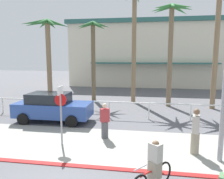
{
  "coord_description": "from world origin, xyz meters",
  "views": [
    {
      "loc": [
        2.3,
        -4.78,
        3.81
      ],
      "look_at": [
        0.57,
        6.0,
        2.16
      ],
      "focal_mm": 35.57,
      "sensor_mm": 36.0,
      "label": 1
    }
  ],
  "objects_px": {
    "palm_tree_6": "(218,21)",
    "palm_tree_5": "(171,28)",
    "palm_tree_2": "(47,39)",
    "pedestrian_1": "(105,122)",
    "stop_sign_bike_lane": "(61,107)",
    "palm_tree_3": "(93,41)",
    "pedestrian_0": "(195,133)",
    "car_blue_1": "(52,107)",
    "cyclist_red_1": "(154,167)",
    "palm_tree_4": "(134,18)"
  },
  "relations": [
    {
      "from": "palm_tree_6",
      "to": "palm_tree_5",
      "type": "bearing_deg",
      "value": 172.93
    },
    {
      "from": "palm_tree_2",
      "to": "pedestrian_1",
      "type": "xyz_separation_m",
      "value": [
        5.39,
        -5.85,
        -4.28
      ]
    },
    {
      "from": "stop_sign_bike_lane",
      "to": "pedestrian_1",
      "type": "xyz_separation_m",
      "value": [
        1.7,
        1.03,
        -0.91
      ]
    },
    {
      "from": "palm_tree_3",
      "to": "stop_sign_bike_lane",
      "type": "bearing_deg",
      "value": -84.17
    },
    {
      "from": "palm_tree_5",
      "to": "pedestrian_1",
      "type": "relative_size",
      "value": 4.55
    },
    {
      "from": "pedestrian_0",
      "to": "palm_tree_5",
      "type": "bearing_deg",
      "value": 91.75
    },
    {
      "from": "palm_tree_3",
      "to": "car_blue_1",
      "type": "xyz_separation_m",
      "value": [
        -0.84,
        -6.6,
        -4.18
      ]
    },
    {
      "from": "stop_sign_bike_lane",
      "to": "palm_tree_6",
      "type": "xyz_separation_m",
      "value": [
        8.32,
        8.07,
        4.55
      ]
    },
    {
      "from": "palm_tree_5",
      "to": "car_blue_1",
      "type": "xyz_separation_m",
      "value": [
        -7.08,
        -5.24,
        -4.95
      ]
    },
    {
      "from": "palm_tree_5",
      "to": "car_blue_1",
      "type": "bearing_deg",
      "value": -143.49
    },
    {
      "from": "cyclist_red_1",
      "to": "stop_sign_bike_lane",
      "type": "bearing_deg",
      "value": 144.56
    },
    {
      "from": "pedestrian_0",
      "to": "pedestrian_1",
      "type": "bearing_deg",
      "value": 163.46
    },
    {
      "from": "palm_tree_2",
      "to": "pedestrian_0",
      "type": "xyz_separation_m",
      "value": [
        9.19,
        -6.98,
        -4.19
      ]
    },
    {
      "from": "stop_sign_bike_lane",
      "to": "palm_tree_5",
      "type": "bearing_deg",
      "value": 58.23
    },
    {
      "from": "palm_tree_4",
      "to": "cyclist_red_1",
      "type": "relative_size",
      "value": 5.99
    },
    {
      "from": "palm_tree_2",
      "to": "palm_tree_5",
      "type": "distance_m",
      "value": 9.1
    },
    {
      "from": "palm_tree_5",
      "to": "pedestrian_1",
      "type": "height_order",
      "value": "palm_tree_5"
    },
    {
      "from": "pedestrian_1",
      "to": "palm_tree_6",
      "type": "bearing_deg",
      "value": 46.76
    },
    {
      "from": "car_blue_1",
      "to": "palm_tree_6",
      "type": "bearing_deg",
      "value": 25.54
    },
    {
      "from": "palm_tree_5",
      "to": "pedestrian_0",
      "type": "distance_m",
      "value": 9.89
    },
    {
      "from": "pedestrian_0",
      "to": "car_blue_1",
      "type": "bearing_deg",
      "value": 155.71
    },
    {
      "from": "palm_tree_3",
      "to": "pedestrian_1",
      "type": "relative_size",
      "value": 4.03
    },
    {
      "from": "palm_tree_6",
      "to": "cyclist_red_1",
      "type": "xyz_separation_m",
      "value": [
        -4.47,
        -10.81,
        -5.53
      ]
    },
    {
      "from": "pedestrian_0",
      "to": "palm_tree_4",
      "type": "bearing_deg",
      "value": 107.22
    },
    {
      "from": "palm_tree_4",
      "to": "pedestrian_1",
      "type": "height_order",
      "value": "palm_tree_4"
    },
    {
      "from": "pedestrian_1",
      "to": "palm_tree_2",
      "type": "bearing_deg",
      "value": 132.66
    },
    {
      "from": "palm_tree_5",
      "to": "palm_tree_6",
      "type": "height_order",
      "value": "palm_tree_6"
    },
    {
      "from": "palm_tree_3",
      "to": "cyclist_red_1",
      "type": "xyz_separation_m",
      "value": [
        4.85,
        -12.56,
        -4.36
      ]
    },
    {
      "from": "cyclist_red_1",
      "to": "palm_tree_5",
      "type": "bearing_deg",
      "value": 82.93
    },
    {
      "from": "palm_tree_4",
      "to": "pedestrian_1",
      "type": "distance_m",
      "value": 10.57
    },
    {
      "from": "palm_tree_3",
      "to": "pedestrian_0",
      "type": "height_order",
      "value": "palm_tree_3"
    },
    {
      "from": "palm_tree_4",
      "to": "pedestrian_0",
      "type": "bearing_deg",
      "value": -72.78
    },
    {
      "from": "stop_sign_bike_lane",
      "to": "pedestrian_1",
      "type": "distance_m",
      "value": 2.19
    },
    {
      "from": "pedestrian_0",
      "to": "pedestrian_1",
      "type": "xyz_separation_m",
      "value": [
        -3.8,
        1.13,
        -0.09
      ]
    },
    {
      "from": "cyclist_red_1",
      "to": "pedestrian_0",
      "type": "xyz_separation_m",
      "value": [
        1.65,
        2.64,
        0.16
      ]
    },
    {
      "from": "car_blue_1",
      "to": "pedestrian_1",
      "type": "height_order",
      "value": "car_blue_1"
    },
    {
      "from": "stop_sign_bike_lane",
      "to": "palm_tree_4",
      "type": "height_order",
      "value": "palm_tree_4"
    },
    {
      "from": "palm_tree_2",
      "to": "pedestrian_0",
      "type": "bearing_deg",
      "value": -37.22
    },
    {
      "from": "palm_tree_6",
      "to": "car_blue_1",
      "type": "height_order",
      "value": "palm_tree_6"
    },
    {
      "from": "palm_tree_4",
      "to": "palm_tree_2",
      "type": "bearing_deg",
      "value": -155.6
    },
    {
      "from": "pedestrian_1",
      "to": "palm_tree_5",
      "type": "bearing_deg",
      "value": 64.53
    },
    {
      "from": "cyclist_red_1",
      "to": "car_blue_1",
      "type": "bearing_deg",
      "value": 133.69
    },
    {
      "from": "stop_sign_bike_lane",
      "to": "palm_tree_3",
      "type": "bearing_deg",
      "value": 95.83
    },
    {
      "from": "palm_tree_6",
      "to": "pedestrian_0",
      "type": "distance_m",
      "value": 10.18
    },
    {
      "from": "palm_tree_4",
      "to": "pedestrian_0",
      "type": "distance_m",
      "value": 11.84
    },
    {
      "from": "palm_tree_2",
      "to": "palm_tree_5",
      "type": "relative_size",
      "value": 0.86
    },
    {
      "from": "palm_tree_4",
      "to": "palm_tree_6",
      "type": "xyz_separation_m",
      "value": [
        5.85,
        -1.61,
        -0.57
      ]
    },
    {
      "from": "palm_tree_2",
      "to": "car_blue_1",
      "type": "distance_m",
      "value": 5.86
    },
    {
      "from": "stop_sign_bike_lane",
      "to": "pedestrian_0",
      "type": "distance_m",
      "value": 5.56
    },
    {
      "from": "palm_tree_3",
      "to": "pedestrian_1",
      "type": "distance_m",
      "value": 10.14
    }
  ]
}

